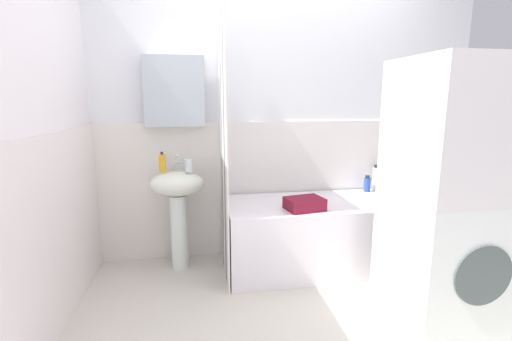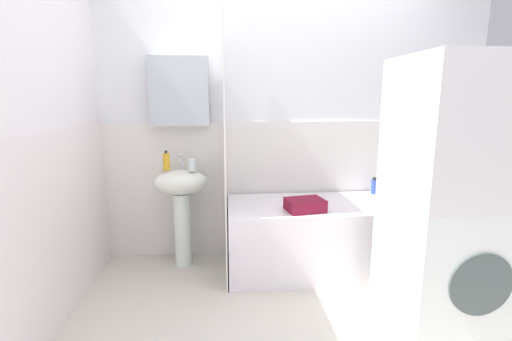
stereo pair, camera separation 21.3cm
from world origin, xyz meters
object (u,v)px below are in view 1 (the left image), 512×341
soap_dispenser (162,163)px  toothbrush_cup (189,166)px  washer_dryer_stack (450,195)px  shampoo_bottle (376,178)px  conditioner_bottle (367,184)px  towel_folded (304,204)px  sink (178,198)px  bathtub (317,234)px

soap_dispenser → toothbrush_cup: (0.21, -0.04, -0.02)m
soap_dispenser → washer_dryer_stack: (1.79, -0.99, -0.08)m
shampoo_bottle → conditioner_bottle: size_ratio=1.57×
conditioner_bottle → washer_dryer_stack: bearing=-90.0°
towel_folded → washer_dryer_stack: bearing=-41.7°
sink → bathtub: sink is taller
toothbrush_cup → towel_folded: (0.86, -0.31, -0.26)m
toothbrush_cup → washer_dryer_stack: size_ratio=0.06×
conditioner_bottle → washer_dryer_stack: 1.10m
sink → shampoo_bottle: bearing=4.3°
toothbrush_cup → conditioner_bottle: (1.59, 0.13, -0.24)m
sink → toothbrush_cup: 0.29m
toothbrush_cup → shampoo_bottle: 1.71m
sink → washer_dryer_stack: washer_dryer_stack is taller
toothbrush_cup → conditioner_bottle: 1.61m
towel_folded → washer_dryer_stack: washer_dryer_stack is taller
shampoo_bottle → conditioner_bottle: (-0.10, -0.04, -0.04)m
washer_dryer_stack → shampoo_bottle: bearing=84.7°
soap_dispenser → conditioner_bottle: soap_dispenser is taller
soap_dispenser → shampoo_bottle: soap_dispenser is taller
bathtub → towel_folded: 0.42m
shampoo_bottle → conditioner_bottle: bearing=-159.9°
soap_dispenser → towel_folded: (1.07, -0.35, -0.29)m
sink → bathtub: (1.14, -0.16, -0.32)m
conditioner_bottle → washer_dryer_stack: size_ratio=0.09×
soap_dispenser → shampoo_bottle: bearing=4.0°
toothbrush_cup → shampoo_bottle: toothbrush_cup is taller
sink → bathtub: bearing=-7.9°
toothbrush_cup → bathtub: (1.04, -0.12, -0.59)m
shampoo_bottle → washer_dryer_stack: bearing=-95.3°
soap_dispenser → towel_folded: 1.16m
sink → bathtub: size_ratio=0.55×
toothbrush_cup → towel_folded: bearing=-19.9°
sink → conditioner_bottle: (1.68, 0.10, 0.03)m
bathtub → washer_dryer_stack: (0.55, -0.83, 0.53)m
bathtub → shampoo_bottle: size_ratio=6.37×
soap_dispenser → bathtub: size_ratio=0.11×
soap_dispenser → towel_folded: size_ratio=0.59×
bathtub → washer_dryer_stack: size_ratio=0.92×
sink → soap_dispenser: soap_dispenser is taller
soap_dispenser → bathtub: 1.40m
sink → toothbrush_cup: bearing=-19.4°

